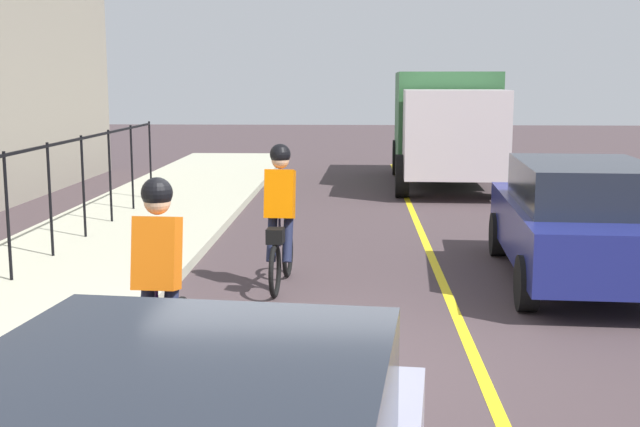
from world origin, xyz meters
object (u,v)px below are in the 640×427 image
(cyclist_lead, at_px, (280,217))
(cyclist_follow, at_px, (159,287))
(box_truck_background, at_px, (445,122))
(patrol_sedan, at_px, (580,220))

(cyclist_lead, xyz_separation_m, cyclist_follow, (-3.51, 0.69, 0.00))
(cyclist_follow, distance_m, box_truck_background, 14.66)
(cyclist_lead, relative_size, cyclist_follow, 1.00)
(cyclist_follow, distance_m, patrol_sedan, 6.04)
(box_truck_background, bearing_deg, patrol_sedan, 5.40)
(cyclist_lead, bearing_deg, cyclist_follow, 172.58)
(patrol_sedan, bearing_deg, box_truck_background, 7.25)
(cyclist_lead, bearing_deg, box_truck_background, -12.93)
(patrol_sedan, height_order, box_truck_background, box_truck_background)
(cyclist_lead, distance_m, box_truck_background, 11.10)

